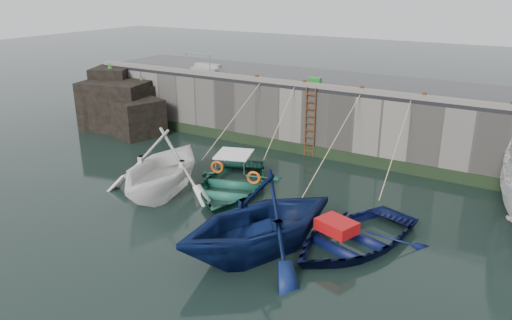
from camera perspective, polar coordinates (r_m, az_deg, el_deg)
The scene contains 21 objects.
ground at distance 14.49m, azimuth -3.76°, elevation -12.06°, with size 120.00×120.00×0.00m, color black.
quay_back at distance 24.44m, azimuth 13.03°, elevation 4.71°, with size 30.00×5.00×3.00m, color slate.
road_back at distance 24.09m, azimuth 13.32°, elevation 8.33°, with size 30.00×5.00×0.16m, color black.
kerb_back at distance 21.87m, azimuth 11.40°, elevation 7.84°, with size 30.00×0.30×0.20m, color slate.
algae_back at distance 22.49m, azimuth 10.73°, elevation 0.24°, with size 30.00×0.08×0.50m, color black.
rock_outcrop at distance 28.45m, azimuth -15.02°, elevation 6.13°, with size 5.85×4.24×3.41m.
ladder at distance 22.77m, azimuth 6.18°, elevation 4.25°, with size 0.51×0.08×3.20m.
boat_near_white at distance 19.52m, azimuth -10.59°, elevation -3.61°, with size 4.51×5.23×2.76m, color white.
boat_near_white_rope at distance 22.94m, azimuth -2.99°, elevation 0.29°, with size 0.04×5.01×3.10m, color tan, non-canonical shape.
boat_near_blue at distance 19.30m, azimuth -2.87°, elevation -3.56°, with size 3.66×5.12×1.06m, color #175242.
boat_near_blue_rope at distance 22.44m, azimuth 2.70°, elevation -0.15°, with size 0.04×3.87×3.10m, color tan, non-canonical shape.
boat_near_blacktrim at distance 15.13m, azimuth 0.37°, elevation -10.53°, with size 4.62×5.36×2.82m, color #0A1742.
boat_near_blacktrim_rope at distance 19.70m, azimuth 8.77°, elevation -3.28°, with size 0.04×6.82×3.10m, color tan, non-canonical shape.
boat_near_navy at distance 15.85m, azimuth 10.93°, elevation -9.41°, with size 3.50×4.90×1.01m, color #09103A.
boat_near_navy_rope at distance 19.92m, azimuth 15.69°, elevation -3.54°, with size 0.04×5.10×3.10m, color tan, non-canonical shape.
fish_crate at distance 23.34m, azimuth 6.72°, elevation 8.96°, with size 0.57×0.39×0.31m, color #17831F.
railing at distance 26.90m, azimuth -5.78°, elevation 10.52°, with size 1.60×1.05×1.00m.
bollard_a at distance 24.04m, azimuth 0.11°, elevation 9.37°, with size 0.18×0.18×0.28m, color #3F1E0F.
bollard_b at distance 22.88m, azimuth 5.55°, elevation 8.75°, with size 0.18×0.18×0.28m, color #3F1E0F.
bollard_c at distance 21.89m, azimuth 12.00°, elevation 7.91°, with size 0.18×0.18×0.28m, color #3F1E0F.
bollard_d at distance 21.21m, azimuth 18.66°, elevation 6.94°, with size 0.18×0.18×0.28m, color #3F1E0F.
Camera 1 is at (7.11, -10.06, 7.62)m, focal length 35.00 mm.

